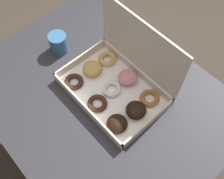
{
  "coord_description": "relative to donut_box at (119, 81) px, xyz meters",
  "views": [
    {
      "loc": [
        0.43,
        -0.32,
        1.71
      ],
      "look_at": [
        0.03,
        0.04,
        0.78
      ],
      "focal_mm": 42.0,
      "sensor_mm": 36.0,
      "label": 1
    }
  ],
  "objects": [
    {
      "name": "dining_table",
      "position": [
        -0.03,
        -0.07,
        -0.17
      ],
      "size": [
        1.06,
        0.83,
        0.76
      ],
      "color": "#2D2D33",
      "rests_on": "ground_plane"
    },
    {
      "name": "donut_box",
      "position": [
        0.0,
        0.0,
        0.0
      ],
      "size": [
        0.42,
        0.29,
        0.31
      ],
      "color": "white",
      "rests_on": "dining_table"
    },
    {
      "name": "coffee_mug",
      "position": [
        -0.33,
        -0.06,
        -0.01
      ],
      "size": [
        0.08,
        0.08,
        0.09
      ],
      "color": "teal",
      "rests_on": "dining_table"
    },
    {
      "name": "ground_plane",
      "position": [
        -0.03,
        -0.07,
        -0.81
      ],
      "size": [
        8.0,
        8.0,
        0.0
      ],
      "primitive_type": "plane",
      "color": "#42382D"
    }
  ]
}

